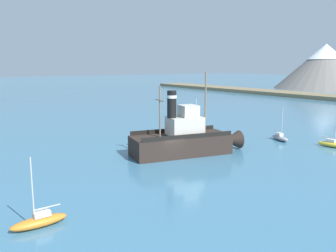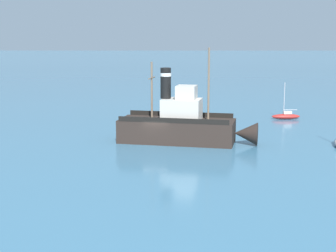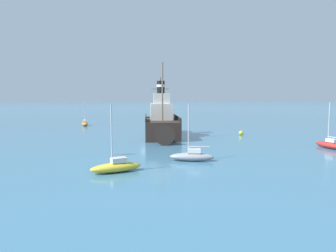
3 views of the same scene
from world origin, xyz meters
The scene contains 4 objects.
ground_plane centered at (0.00, 0.00, 0.00)m, with size 600.00×600.00×0.00m, color teal.
old_tugboat centered at (-1.13, 2.84, 1.83)m, with size 6.76×14.79×9.90m.
sailboat_red centered at (-16.15, 17.00, 0.43)m, with size 1.26×3.84×4.90m.
mooring_buoy centered at (-12.77, 4.08, 0.31)m, with size 0.62×0.62×0.62m, color yellow.
Camera 2 is at (51.92, 1.68, 11.28)m, focal length 55.00 mm.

